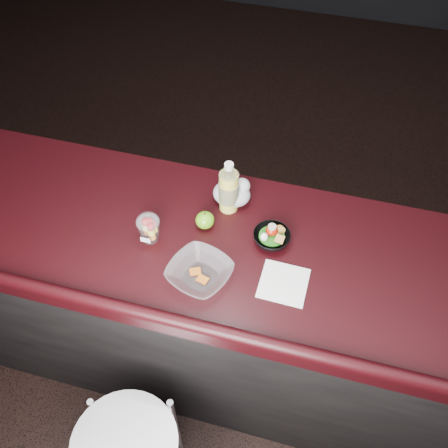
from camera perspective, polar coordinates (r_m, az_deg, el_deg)
The scene contains 10 objects.
ground at distance 2.58m, azimuth 0.40°, elevation -21.79°, with size 8.00×8.00×0.00m, color black.
room_shell at distance 1.00m, azimuth 0.97°, elevation 11.44°, with size 8.00×8.00×8.00m.
counter at distance 2.23m, azimuth 2.48°, elevation -10.64°, with size 4.06×0.71×1.02m.
lemonade_bottle at distance 1.85m, azimuth 0.54°, elevation 3.89°, with size 0.08×0.08×0.23m.
fruit_cup at distance 1.79m, azimuth -8.59°, elevation -0.44°, with size 0.08×0.08×0.12m.
green_apple at distance 1.84m, azimuth -2.19°, elevation 0.45°, with size 0.07×0.07×0.07m.
plastic_bag at distance 1.90m, azimuth 1.04°, elevation 3.59°, with size 0.15×0.12×0.11m.
snack_bowl at distance 1.80m, azimuth 5.43°, elevation -1.48°, with size 0.17×0.17×0.07m.
takeout_bowl at distance 1.71m, azimuth -2.80°, elevation -5.59°, with size 0.27×0.27×0.05m.
paper_napkin at distance 1.72m, azimuth 6.82°, elevation -6.72°, with size 0.16×0.16×0.00m, color white.
Camera 1 is at (0.18, -0.75, 2.47)m, focal length 40.00 mm.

